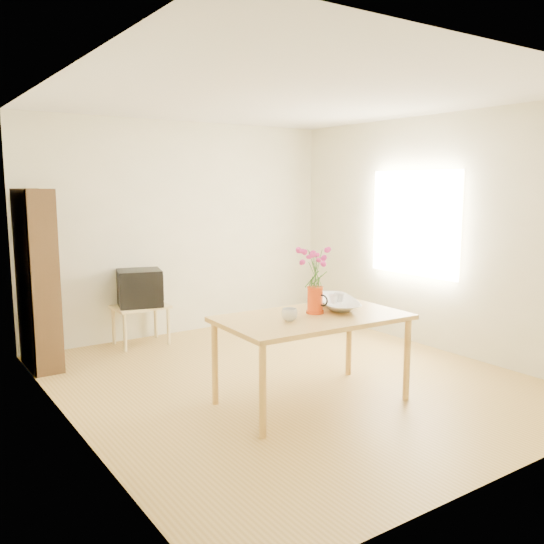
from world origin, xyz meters
TOP-DOWN VIEW (x-y plane):
  - room at (0.03, 0.00)m, footprint 4.50×4.50m
  - table at (-0.17, -0.55)m, footprint 1.60×0.96m
  - tv_stand at (-0.70, 1.97)m, footprint 0.60×0.45m
  - bookshelf at (-1.85, 1.75)m, footprint 0.28×0.70m
  - pitcher at (-0.09, -0.48)m, footprint 0.15×0.23m
  - flowers at (-0.09, -0.48)m, footprint 0.26×0.26m
  - mug at (-0.44, -0.59)m, footprint 0.14×0.14m
  - bowl at (0.22, -0.41)m, footprint 0.66×0.66m
  - teacup_a at (0.18, -0.41)m, footprint 0.10×0.10m
  - teacup_b at (0.26, -0.39)m, footprint 0.11×0.11m
  - television at (-0.70, 1.98)m, footprint 0.57×0.55m

SIDE VIEW (x-z plane):
  - tv_stand at x=-0.70m, z-range 0.16..0.62m
  - television at x=-0.70m, z-range 0.46..0.88m
  - table at x=-0.17m, z-range 0.30..1.05m
  - mug at x=-0.44m, z-range 0.75..0.85m
  - bookshelf at x=-1.85m, z-range -0.06..1.74m
  - pitcher at x=-0.09m, z-range 0.74..0.97m
  - teacup_a at x=0.18m, z-range 0.90..0.97m
  - teacup_b at x=0.26m, z-range 0.90..0.97m
  - bowl at x=0.22m, z-range 0.75..1.21m
  - flowers at x=-0.09m, z-range 0.97..1.34m
  - room at x=0.03m, z-range -0.95..3.55m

